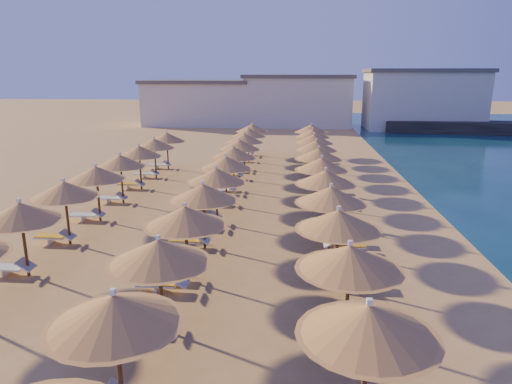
# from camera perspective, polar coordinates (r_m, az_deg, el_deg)

# --- Properties ---
(ground) EXTENTS (220.00, 220.00, 0.00)m
(ground) POSITION_cam_1_polar(r_m,az_deg,el_deg) (21.46, -0.27, -6.09)
(ground) COLOR tan
(ground) RESTS_ON ground
(jetty) EXTENTS (30.26, 7.29, 1.50)m
(jetty) POSITION_cam_1_polar(r_m,az_deg,el_deg) (66.52, 28.89, 7.00)
(jetty) COLOR black
(jetty) RESTS_ON ground
(hotel_blocks) EXTENTS (47.28, 11.24, 8.10)m
(hotel_blocks) POSITION_cam_1_polar(r_m,az_deg,el_deg) (66.77, 6.87, 11.28)
(hotel_blocks) COLOR white
(hotel_blocks) RESTS_ON ground
(parasol_row_east) EXTENTS (3.09, 40.28, 3.10)m
(parasol_row_east) POSITION_cam_1_polar(r_m,az_deg,el_deg) (24.53, 8.43, 2.61)
(parasol_row_east) COLOR brown
(parasol_row_east) RESTS_ON ground
(parasol_row_west) EXTENTS (3.09, 40.28, 3.10)m
(parasol_row_west) POSITION_cam_1_polar(r_m,az_deg,el_deg) (24.77, -4.35, 2.85)
(parasol_row_west) COLOR brown
(parasol_row_west) RESTS_ON ground
(parasol_row_inland) EXTENTS (3.09, 26.76, 3.10)m
(parasol_row_inland) POSITION_cam_1_polar(r_m,az_deg,el_deg) (26.47, -17.89, 2.95)
(parasol_row_inland) COLOR brown
(parasol_row_inland) RESTS_ON ground
(loungers) EXTENTS (14.97, 37.80, 0.66)m
(loungers) POSITION_cam_1_polar(r_m,az_deg,el_deg) (24.97, -2.15, -2.24)
(loungers) COLOR white
(loungers) RESTS_ON ground
(beachgoer_c) EXTENTS (1.12, 0.70, 1.78)m
(beachgoer_c) POSITION_cam_1_polar(r_m,az_deg,el_deg) (29.49, 9.25, 1.33)
(beachgoer_c) COLOR tan
(beachgoer_c) RESTS_ON ground
(beachgoer_b) EXTENTS (0.92, 1.06, 1.85)m
(beachgoer_b) POSITION_cam_1_polar(r_m,az_deg,el_deg) (23.44, 9.59, -2.10)
(beachgoer_b) COLOR tan
(beachgoer_b) RESTS_ON ground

